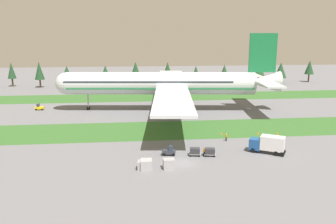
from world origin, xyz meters
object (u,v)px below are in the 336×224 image
at_px(uld_container_3, 169,164).
at_px(uld_container_2, 146,165).
at_px(cargo_dolly_lead, 195,151).
at_px(uld_container_0, 146,164).
at_px(ground_crew_marshaller, 226,137).
at_px(pushback_tractor, 39,107).
at_px(catering_truck, 268,144).
at_px(ground_crew_loader, 204,151).
at_px(airliner, 168,83).
at_px(baggage_tug, 169,151).
at_px(taxiway_marker_1, 277,133).
at_px(cargo_dolly_second, 210,151).
at_px(taxiway_marker_2, 258,133).
at_px(uld_container_1, 143,165).
at_px(taxiway_marker_0, 221,133).

bearing_deg(uld_container_3, uld_container_2, -178.86).
height_order(cargo_dolly_lead, uld_container_0, uld_container_0).
distance_m(uld_container_0, uld_container_3, 3.99).
bearing_deg(ground_crew_marshaller, pushback_tractor, 34.57).
distance_m(catering_truck, uld_container_0, 25.13).
bearing_deg(ground_crew_loader, ground_crew_marshaller, -9.47).
distance_m(pushback_tractor, uld_container_0, 61.10).
bearing_deg(catering_truck, uld_container_3, 138.20).
distance_m(pushback_tractor, ground_crew_marshaller, 62.52).
xyz_separation_m(airliner, uld_container_3, (-4.86, -48.68, -7.57)).
bearing_deg(baggage_tug, taxiway_marker_1, -57.21).
bearing_deg(cargo_dolly_second, taxiway_marker_2, -37.93).
relative_size(cargo_dolly_second, uld_container_2, 1.21).
xyz_separation_m(airliner, ground_crew_loader, (2.68, -42.80, -7.51)).
bearing_deg(ground_crew_loader, uld_container_0, 143.20).
relative_size(airliner, pushback_tractor, 31.29).
relative_size(cargo_dolly_lead, pushback_tractor, 0.89).
bearing_deg(baggage_tug, catering_truck, -83.06).
distance_m(cargo_dolly_second, ground_crew_marshaller, 10.92).
relative_size(ground_crew_loader, uld_container_2, 0.87).
bearing_deg(pushback_tractor, taxiway_marker_2, 66.27).
distance_m(uld_container_0, uld_container_2, 0.51).
xyz_separation_m(cargo_dolly_lead, uld_container_2, (-9.83, -6.24, -0.05)).
xyz_separation_m(cargo_dolly_second, uld_container_0, (-12.60, -5.27, -0.04)).
bearing_deg(cargo_dolly_second, baggage_tug, 90.00).
relative_size(ground_crew_marshaller, uld_container_1, 0.87).
relative_size(cargo_dolly_lead, catering_truck, 0.34).
relative_size(uld_container_3, taxiway_marker_0, 3.09).
relative_size(airliner, taxiway_marker_1, 145.96).
xyz_separation_m(cargo_dolly_lead, uld_container_0, (-9.74, -5.74, -0.04)).
height_order(catering_truck, pushback_tractor, catering_truck).
distance_m(uld_container_1, taxiway_marker_2, 33.86).
bearing_deg(cargo_dolly_second, ground_crew_loader, 89.83).
xyz_separation_m(cargo_dolly_lead, catering_truck, (14.71, 0.01, 1.03)).
bearing_deg(ground_crew_loader, catering_truck, -60.84).
relative_size(ground_crew_marshaller, taxiway_marker_2, 2.92).
xyz_separation_m(cargo_dolly_lead, cargo_dolly_second, (2.86, -0.47, 0.00)).
height_order(uld_container_2, taxiway_marker_0, uld_container_2).
bearing_deg(catering_truck, baggage_tug, 119.11).
distance_m(cargo_dolly_second, uld_container_0, 13.66).
xyz_separation_m(cargo_dolly_second, uld_container_3, (-8.64, -5.69, -0.03)).
xyz_separation_m(uld_container_3, taxiway_marker_2, (23.40, 19.37, -0.59)).
relative_size(pushback_tractor, taxiway_marker_2, 4.57).
height_order(uld_container_0, taxiway_marker_2, uld_container_0).
distance_m(ground_crew_marshaller, uld_container_1, 24.02).
bearing_deg(cargo_dolly_second, ground_crew_marshaller, -22.91).
bearing_deg(catering_truck, taxiway_marker_0, 54.05).
relative_size(cargo_dolly_lead, uld_container_1, 1.21).
relative_size(uld_container_3, taxiway_marker_1, 3.43).
bearing_deg(cargo_dolly_lead, pushback_tractor, 50.46).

